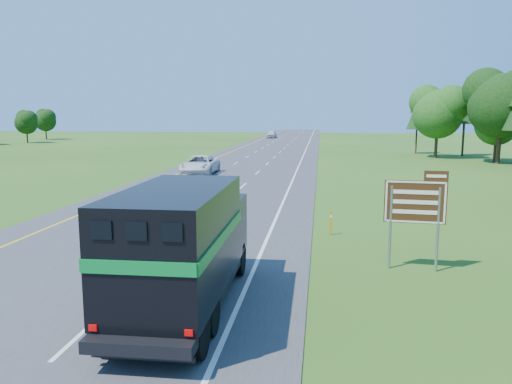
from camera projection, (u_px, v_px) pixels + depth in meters
road at (255, 161)px, 60.01m from camera, size 15.00×260.00×0.04m
lane_markings at (255, 161)px, 60.01m from camera, size 11.15×260.00×0.01m
horse_truck at (183, 244)px, 14.07m from camera, size 2.67×8.18×3.61m
white_suv at (200, 165)px, 47.02m from camera, size 2.95×6.28×1.74m
far_car at (272, 134)px, 119.15m from camera, size 2.33×5.26×1.76m
exit_sign at (416, 206)px, 17.76m from camera, size 2.14×0.28×3.64m
delineator at (331, 222)px, 23.25m from camera, size 0.10×0.05×1.17m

